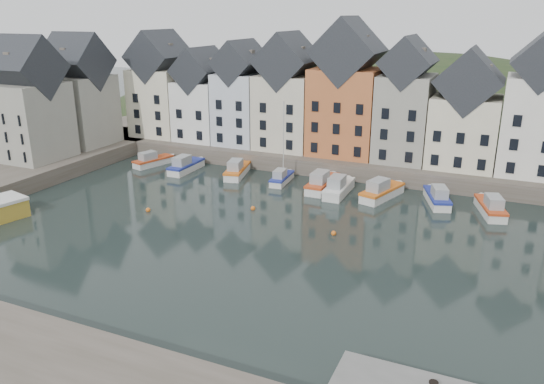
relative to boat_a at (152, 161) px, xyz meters
The scene contains 15 objects.
ground 30.30m from the boat_a, 36.47° to the right, with size 260.00×260.00×0.00m, color black.
far_quay 27.15m from the boat_a, 26.22° to the left, with size 90.00×16.00×2.00m, color #514A3E.
hillside 48.84m from the boat_a, 57.32° to the left, with size 153.60×70.40×64.00m.
far_terrace 30.45m from the boat_a, 19.93° to the left, with size 72.37×8.16×17.78m.
left_terrace 14.94m from the boat_a, 158.85° to the right, with size 7.65×17.00×15.69m.
mooring_buoys 23.98m from the boat_a, 31.90° to the right, with size 20.50×5.50×0.50m.
boat_a is the anchor object (origin of this frame).
boat_b 5.82m from the boat_a, ahead, with size 2.09×6.53×2.50m.
boat_c 13.02m from the boat_a, ahead, with size 3.48×6.89×2.53m.
boat_d 19.45m from the boat_a, ahead, with size 2.07×5.45×10.20m.
boat_e 24.90m from the boat_a, ahead, with size 2.26×6.98×2.67m.
boat_f 27.26m from the boat_a, ahead, with size 2.23×6.86×2.62m.
boat_g 32.10m from the boat_a, ahead, with size 4.04×7.22×2.65m.
boat_h 38.18m from the boat_a, ahead, with size 3.88×6.59×2.42m.
boat_i 43.75m from the boat_a, ahead, with size 3.73×6.66×2.44m.
Camera 1 is at (19.55, -39.90, 20.02)m, focal length 35.00 mm.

